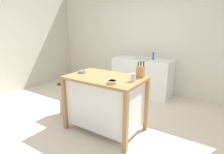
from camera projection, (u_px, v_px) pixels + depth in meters
ground_plane at (101, 122)px, 3.30m from camera, size 6.65×6.65×0.00m
wall_back at (150, 40)px, 4.63m from camera, size 5.65×0.10×2.60m
wall_left at (32, 39)px, 5.04m from camera, size 0.10×2.67×2.60m
kitchen_island at (105, 101)px, 2.95m from camera, size 1.18×0.73×0.89m
knife_block at (141, 72)px, 2.79m from camera, size 0.11×0.09×0.25m
bowl_ceramic_small at (112, 82)px, 2.50m from camera, size 0.13×0.13×0.05m
bowl_stoneware_deep at (82, 72)px, 3.08m from camera, size 0.13×0.13×0.04m
drinking_cup at (133, 78)px, 2.59m from camera, size 0.07×0.07×0.12m
trash_bin at (71, 99)px, 3.49m from camera, size 0.36×0.28×0.63m
sink_counter at (142, 76)px, 4.58m from camera, size 1.40×0.60×0.88m
sink_faucet at (146, 54)px, 4.55m from camera, size 0.02×0.02×0.22m
bottle_dish_soap at (153, 56)px, 4.29m from camera, size 0.05×0.05×0.18m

